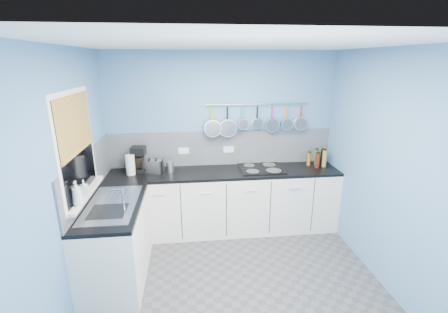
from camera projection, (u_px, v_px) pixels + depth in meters
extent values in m
cube|color=#47474C|center=(236.00, 285.00, 3.42)|extent=(3.20, 3.00, 0.02)
cube|color=white|center=(239.00, 43.00, 2.68)|extent=(3.20, 3.00, 0.02)
cube|color=#5280AC|center=(222.00, 141.00, 4.48)|extent=(3.20, 0.02, 2.50)
cube|color=#5280AC|center=(282.00, 283.00, 1.62)|extent=(3.20, 0.02, 2.50)
cube|color=#5280AC|center=(66.00, 186.00, 2.88)|extent=(0.02, 3.00, 2.50)
cube|color=#5280AC|center=(390.00, 172.00, 3.22)|extent=(0.02, 3.00, 2.50)
cube|color=#969BA6|center=(222.00, 148.00, 4.49)|extent=(3.20, 0.02, 0.50)
cube|color=#969BA6|center=(90.00, 173.00, 3.48)|extent=(0.02, 1.80, 0.50)
cube|color=white|center=(224.00, 202.00, 4.43)|extent=(3.20, 0.60, 0.86)
cube|color=black|center=(224.00, 172.00, 4.30)|extent=(3.20, 0.60, 0.04)
cube|color=white|center=(117.00, 243.00, 3.44)|extent=(0.60, 1.20, 0.86)
cube|color=black|center=(112.00, 206.00, 3.31)|extent=(0.60, 1.20, 0.04)
cube|color=white|center=(77.00, 146.00, 3.08)|extent=(0.01, 1.00, 1.10)
cube|color=black|center=(77.00, 146.00, 3.08)|extent=(0.01, 0.90, 1.00)
cube|color=#BD8437|center=(75.00, 124.00, 3.01)|extent=(0.01, 0.90, 0.55)
cube|color=white|center=(86.00, 194.00, 3.23)|extent=(0.10, 0.98, 0.03)
cube|color=silver|center=(112.00, 204.00, 3.30)|extent=(0.50, 0.95, 0.01)
cube|color=white|center=(184.00, 151.00, 4.43)|extent=(0.15, 0.01, 0.09)
cube|color=white|center=(229.00, 149.00, 4.50)|extent=(0.15, 0.01, 0.09)
cylinder|color=silver|center=(257.00, 104.00, 4.32)|extent=(1.45, 0.02, 0.02)
imported|color=white|center=(77.00, 193.00, 2.91)|extent=(0.10, 0.10, 0.24)
imported|color=white|center=(84.00, 188.00, 3.12)|extent=(0.09, 0.10, 0.17)
cylinder|color=white|center=(130.00, 165.00, 4.12)|extent=(0.15, 0.15, 0.27)
cube|color=silver|center=(153.00, 166.00, 4.23)|extent=(0.30, 0.23, 0.17)
cylinder|color=silver|center=(170.00, 167.00, 4.24)|extent=(0.10, 0.10, 0.14)
cube|color=black|center=(261.00, 168.00, 4.39)|extent=(0.61, 0.54, 0.01)
cylinder|color=black|center=(322.00, 157.00, 4.51)|extent=(0.06, 0.06, 0.23)
cylinder|color=#3F721E|center=(316.00, 157.00, 4.54)|extent=(0.05, 0.05, 0.22)
cylinder|color=#8C5914|center=(309.00, 159.00, 4.50)|extent=(0.05, 0.05, 0.19)
cylinder|color=olive|center=(324.00, 159.00, 4.43)|extent=(0.06, 0.06, 0.24)
cylinder|color=#4C190C|center=(317.00, 160.00, 4.41)|extent=(0.07, 0.07, 0.21)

